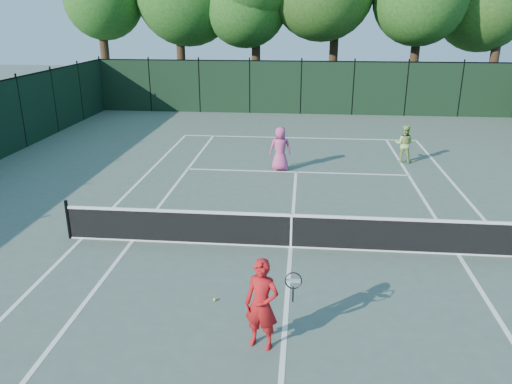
# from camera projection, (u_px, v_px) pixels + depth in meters

# --- Properties ---
(ground) EXTENTS (90.00, 90.00, 0.00)m
(ground) POSITION_uv_depth(u_px,v_px,m) (291.00, 247.00, 12.62)
(ground) COLOR #4A5A4E
(ground) RESTS_ON ground
(sideline_doubles_left) EXTENTS (0.10, 23.77, 0.01)m
(sideline_doubles_left) POSITION_uv_depth(u_px,v_px,m) (82.00, 238.00, 13.11)
(sideline_doubles_left) COLOR white
(sideline_doubles_left) RESTS_ON ground
(sideline_singles_left) EXTENTS (0.10, 23.77, 0.01)m
(sideline_singles_left) POSITION_uv_depth(u_px,v_px,m) (133.00, 241.00, 12.99)
(sideline_singles_left) COLOR white
(sideline_singles_left) RESTS_ON ground
(sideline_singles_right) EXTENTS (0.10, 23.77, 0.01)m
(sideline_singles_right) POSITION_uv_depth(u_px,v_px,m) (458.00, 254.00, 12.24)
(sideline_singles_right) COLOR white
(sideline_singles_right) RESTS_ON ground
(baseline_far) EXTENTS (10.97, 0.10, 0.01)m
(baseline_far) POSITION_uv_depth(u_px,v_px,m) (298.00, 138.00, 23.75)
(baseline_far) COLOR white
(baseline_far) RESTS_ON ground
(service_line_far) EXTENTS (8.23, 0.10, 0.01)m
(service_line_far) POSITION_uv_depth(u_px,v_px,m) (296.00, 172.00, 18.61)
(service_line_far) COLOR white
(service_line_far) RESTS_ON ground
(center_service_line) EXTENTS (0.10, 12.80, 0.01)m
(center_service_line) POSITION_uv_depth(u_px,v_px,m) (291.00, 247.00, 12.61)
(center_service_line) COLOR white
(center_service_line) RESTS_ON ground
(tennis_net) EXTENTS (11.69, 0.09, 1.06)m
(tennis_net) POSITION_uv_depth(u_px,v_px,m) (291.00, 230.00, 12.46)
(tennis_net) COLOR black
(tennis_net) RESTS_ON ground
(fence_far) EXTENTS (24.00, 0.05, 3.00)m
(fence_far) POSITION_uv_depth(u_px,v_px,m) (301.00, 88.00, 28.98)
(fence_far) COLOR black
(fence_far) RESTS_ON ground
(coach) EXTENTS (1.03, 0.56, 1.69)m
(coach) POSITION_uv_depth(u_px,v_px,m) (262.00, 304.00, 8.60)
(coach) COLOR red
(coach) RESTS_ON ground
(player_pink) EXTENTS (0.85, 0.59, 1.66)m
(player_pink) POSITION_uv_depth(u_px,v_px,m) (280.00, 149.00, 18.58)
(player_pink) COLOR #CA4782
(player_pink) RESTS_ON ground
(player_green) EXTENTS (0.84, 0.72, 1.49)m
(player_green) POSITION_uv_depth(u_px,v_px,m) (404.00, 144.00, 19.62)
(player_green) COLOR #9DC160
(player_green) RESTS_ON ground
(loose_ball_midcourt) EXTENTS (0.07, 0.07, 0.07)m
(loose_ball_midcourt) POSITION_uv_depth(u_px,v_px,m) (215.00, 300.00, 10.25)
(loose_ball_midcourt) COLOR yellow
(loose_ball_midcourt) RESTS_ON ground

